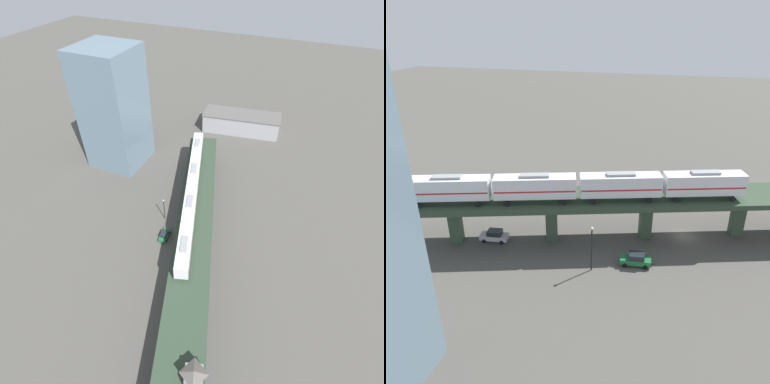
# 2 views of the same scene
# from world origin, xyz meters

# --- Properties ---
(ground_plane) EXTENTS (400.00, 400.00, 0.00)m
(ground_plane) POSITION_xyz_m (0.00, 0.00, 0.00)
(ground_plane) COLOR #4C4944
(elevated_viaduct) EXTENTS (37.05, 89.94, 7.33)m
(elevated_viaduct) POSITION_xyz_m (0.05, -0.16, 6.31)
(elevated_viaduct) COLOR #2C3D2C
(elevated_viaduct) RESTS_ON ground
(subway_train) EXTENTS (18.40, 48.13, 4.45)m
(subway_train) POSITION_xyz_m (-6.82, 16.05, 9.87)
(subway_train) COLOR silver
(subway_train) RESTS_ON elevated_viaduct
(street_car_silver) EXTENTS (2.42, 4.61, 1.89)m
(street_car_silver) POSITION_xyz_m (-9.89, 28.99, 0.94)
(street_car_silver) COLOR #B7BABF
(street_car_silver) RESTS_ON ground
(street_car_green) EXTENTS (2.34, 4.58, 1.89)m
(street_car_green) POSITION_xyz_m (-10.27, 6.48, 0.94)
(street_car_green) COLOR #1E6638
(street_car_green) RESTS_ON ground
(street_lamp) EXTENTS (0.44, 0.44, 6.94)m
(street_lamp) POSITION_xyz_m (-13.18, 12.31, 4.11)
(street_lamp) COLOR black
(street_lamp) RESTS_ON ground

